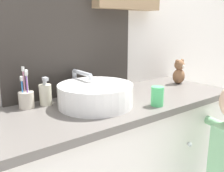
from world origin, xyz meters
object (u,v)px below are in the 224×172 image
(soap_dispenser, at_px, (45,94))
(sink_basin, at_px, (95,94))
(toothbrush_holder, at_px, (26,98))
(teddy_bear, at_px, (179,72))
(drinking_cup, at_px, (157,96))

(soap_dispenser, bearing_deg, sink_basin, -39.08)
(toothbrush_holder, height_order, teddy_bear, toothbrush_holder)
(toothbrush_holder, xyz_separation_m, drinking_cup, (0.52, -0.36, 0.00))
(soap_dispenser, xyz_separation_m, drinking_cup, (0.43, -0.34, -0.01))
(sink_basin, distance_m, drinking_cup, 0.30)
(toothbrush_holder, bearing_deg, drinking_cup, -34.12)
(sink_basin, height_order, drinking_cup, sink_basin)
(teddy_bear, bearing_deg, toothbrush_holder, 173.67)
(drinking_cup, bearing_deg, toothbrush_holder, 145.88)
(soap_dispenser, xyz_separation_m, teddy_bear, (0.91, -0.10, 0.02))
(teddy_bear, distance_m, drinking_cup, 0.53)
(toothbrush_holder, distance_m, soap_dispenser, 0.09)
(teddy_bear, relative_size, drinking_cup, 1.73)
(sink_basin, xyz_separation_m, teddy_bear, (0.71, 0.06, 0.02))
(soap_dispenser, bearing_deg, toothbrush_holder, 171.81)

